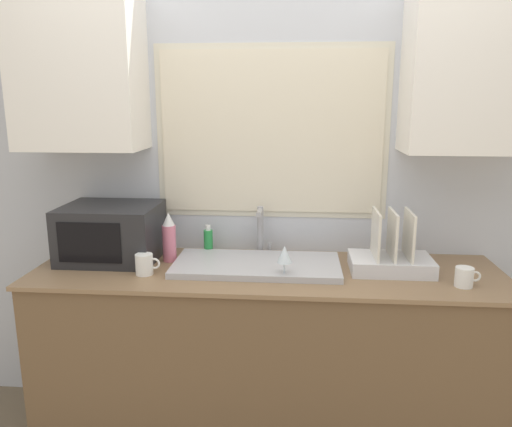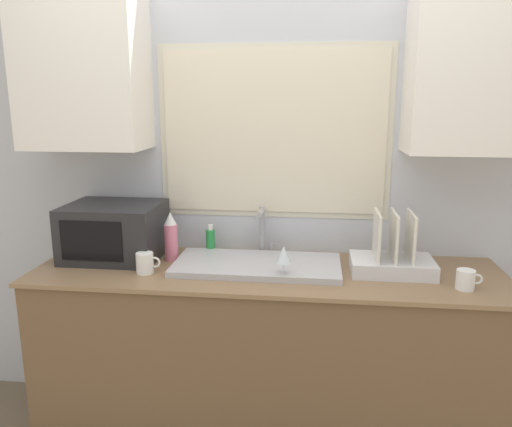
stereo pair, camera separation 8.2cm
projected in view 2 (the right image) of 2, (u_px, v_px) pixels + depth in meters
countertop at (267, 355)px, 2.48m from camera, size 2.23×0.66×0.90m
wall_back at (273, 154)px, 2.56m from camera, size 6.00×0.38×2.60m
sink_basin at (257, 265)px, 2.40m from camera, size 0.80×0.39×0.03m
faucet at (263, 228)px, 2.58m from camera, size 0.08×0.14×0.25m
microwave at (114, 231)px, 2.54m from camera, size 0.47×0.39×0.28m
dish_rack at (392, 259)px, 2.32m from camera, size 0.38×0.25×0.29m
spray_bottle at (171, 237)px, 2.50m from camera, size 0.07×0.07×0.25m
soap_bottle at (210, 241)px, 2.62m from camera, size 0.05×0.05×0.16m
mug_near_sink at (145, 263)px, 2.32m from camera, size 0.12×0.08×0.10m
wine_glass at (284, 256)px, 2.22m from camera, size 0.07×0.07×0.16m
mug_by_rack at (466, 280)px, 2.12m from camera, size 0.11×0.08×0.09m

